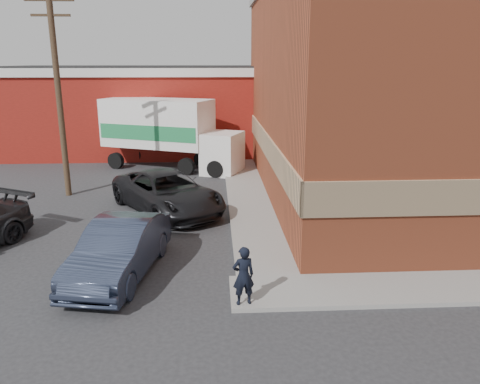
# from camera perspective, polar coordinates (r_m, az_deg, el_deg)

# --- Properties ---
(ground) EXTENTS (90.00, 90.00, 0.00)m
(ground) POSITION_cam_1_polar(r_m,az_deg,el_deg) (13.26, 0.86, -10.61)
(ground) COLOR #28282B
(ground) RESTS_ON ground
(brick_building) EXTENTS (14.25, 18.25, 9.36)m
(brick_building) POSITION_cam_1_polar(r_m,az_deg,el_deg) (22.89, 21.38, 11.63)
(brick_building) COLOR #AB4A2C
(brick_building) RESTS_ON ground
(sidewalk_west) EXTENTS (1.80, 18.00, 0.12)m
(sidewalk_west) POSITION_cam_1_polar(r_m,az_deg,el_deg) (21.71, 0.76, 0.11)
(sidewalk_west) COLOR gray
(sidewalk_west) RESTS_ON ground
(warehouse) EXTENTS (16.30, 8.30, 5.60)m
(warehouse) POSITION_cam_1_polar(r_m,az_deg,el_deg) (32.42, -12.51, 9.86)
(warehouse) COLOR maroon
(warehouse) RESTS_ON ground
(utility_pole) EXTENTS (2.00, 0.26, 9.00)m
(utility_pole) POSITION_cam_1_polar(r_m,az_deg,el_deg) (21.92, -21.30, 11.67)
(utility_pole) COLOR #4C3926
(utility_pole) RESTS_ON ground
(man) EXTENTS (0.61, 0.46, 1.50)m
(man) POSITION_cam_1_polar(r_m,az_deg,el_deg) (11.48, 0.41, -10.17)
(man) COLOR black
(man) RESTS_ON sidewalk_south
(sedan) EXTENTS (2.50, 5.00, 1.57)m
(sedan) POSITION_cam_1_polar(r_m,az_deg,el_deg) (13.63, -14.46, -6.75)
(sedan) COLOR #2F384E
(sedan) RESTS_ON ground
(suv_a) EXTENTS (5.39, 6.32, 1.61)m
(suv_a) POSITION_cam_1_polar(r_m,az_deg,el_deg) (18.97, -8.85, -0.03)
(suv_a) COLOR black
(suv_a) RESTS_ON ground
(box_truck) EXTENTS (8.12, 5.21, 3.87)m
(box_truck) POSITION_cam_1_polar(r_m,az_deg,el_deg) (26.42, -8.57, 7.55)
(box_truck) COLOR white
(box_truck) RESTS_ON ground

